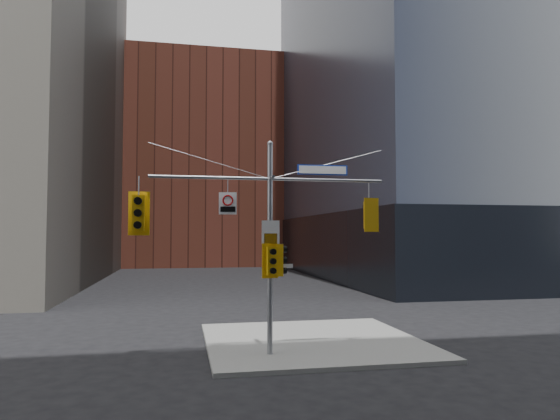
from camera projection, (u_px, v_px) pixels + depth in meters
name	position (u px, v px, depth m)	size (l,w,h in m)	color
ground	(282.00, 375.00, 14.60)	(160.00, 160.00, 0.00)	black
sidewalk_corner	(313.00, 341.00, 18.91)	(8.00, 8.00, 0.15)	gray
podium_ne	(486.00, 245.00, 51.53)	(36.40, 36.40, 6.00)	black
brick_midrise	(203.00, 166.00, 72.11)	(26.00, 20.00, 28.00)	brown
signal_assembly	(270.00, 226.00, 16.77)	(8.00, 0.80, 7.30)	gray
traffic_light_west_arm	(138.00, 213.00, 15.97)	(0.68, 0.53, 1.42)	#E2A10B
traffic_light_east_arm	(369.00, 215.00, 17.48)	(0.56, 0.49, 1.18)	#E2A10B
traffic_light_pole_side	(279.00, 260.00, 16.79)	(0.45, 0.38, 1.07)	#E2A10B
traffic_light_pole_front	(271.00, 261.00, 16.45)	(0.55, 0.47, 1.15)	#E2A10B
street_sign_blade	(323.00, 170.00, 17.23)	(1.78, 0.09, 0.35)	#112C9C
regulatory_sign_arm	(228.00, 203.00, 16.51)	(0.59, 0.12, 0.74)	silver
regulatory_sign_pole	(271.00, 233.00, 16.65)	(0.60, 0.10, 0.78)	silver
street_blade_ew	(283.00, 266.00, 16.80)	(0.69, 0.08, 0.14)	silver
street_blade_ns	(268.00, 277.00, 17.13)	(0.06, 0.81, 0.16)	#145926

